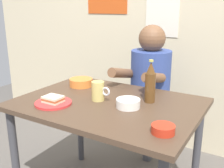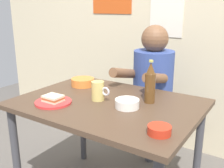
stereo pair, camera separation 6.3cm
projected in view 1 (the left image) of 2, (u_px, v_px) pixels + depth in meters
wall_back at (170, 7)px, 2.33m from camera, size 4.40×0.09×2.60m
dining_table at (108, 116)px, 1.65m from camera, size 1.10×0.80×0.74m
stool at (149, 123)px, 2.24m from camera, size 0.34×0.34×0.45m
person_seated at (150, 76)px, 2.11m from camera, size 0.33×0.56×0.72m
plate_orange at (53, 103)px, 1.58m from camera, size 0.22×0.22×0.01m
sandwich at (53, 99)px, 1.57m from camera, size 0.11×0.09×0.04m
beer_mug at (98, 91)px, 1.63m from camera, size 0.13×0.08×0.12m
beer_bottle at (150, 83)px, 1.58m from camera, size 0.06×0.06×0.26m
soup_bowl_orange at (81, 82)px, 1.93m from camera, size 0.17×0.17×0.05m
rice_bowl_white at (128, 103)px, 1.52m from camera, size 0.14×0.14×0.05m
sauce_bowl_chili at (163, 129)px, 1.21m from camera, size 0.11×0.11×0.04m
spoon at (98, 90)px, 1.83m from camera, size 0.10×0.09×0.01m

